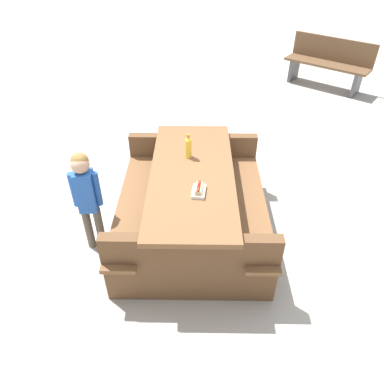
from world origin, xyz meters
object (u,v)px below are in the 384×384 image
at_px(soda_bottle, 188,147).
at_px(child_in_coat, 86,191).
at_px(picnic_table, 192,199).
at_px(park_bench_near, 328,62).
at_px(hotdog_tray, 199,190).

relative_size(soda_bottle, child_in_coat, 0.23).
bearing_deg(picnic_table, park_bench_near, 160.93).
xyz_separation_m(hotdog_tray, park_bench_near, (-4.70, 1.40, -0.33)).
bearing_deg(soda_bottle, child_in_coat, -50.41).
xyz_separation_m(picnic_table, child_in_coat, (0.39, -0.87, 0.23)).
bearing_deg(picnic_table, child_in_coat, -65.80).
distance_m(soda_bottle, child_in_coat, 1.02).
relative_size(picnic_table, soda_bottle, 8.47).
bearing_deg(child_in_coat, soda_bottle, 129.59).
xyz_separation_m(soda_bottle, park_bench_near, (-4.17, 1.62, -0.41)).
bearing_deg(hotdog_tray, picnic_table, -156.49).
bearing_deg(hotdog_tray, soda_bottle, -157.89).
height_order(hotdog_tray, park_bench_near, park_bench_near).
height_order(picnic_table, child_in_coat, child_in_coat).
distance_m(child_in_coat, park_bench_near, 5.38).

